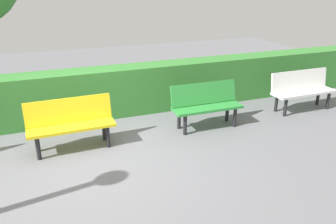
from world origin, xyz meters
TOP-DOWN VIEW (x-y plane):
  - ground_plane at (0.00, 0.00)m, footprint 19.47×19.47m
  - bench_white at (-4.80, -0.72)m, footprint 1.48×0.45m
  - bench_green at (-2.39, -0.64)m, footprint 1.37×0.49m
  - bench_yellow at (0.17, -0.65)m, footprint 1.44×0.49m
  - hedge_row at (-1.10, -1.94)m, footprint 15.47×0.61m

SIDE VIEW (x-z plane):
  - ground_plane at x=0.00m, z-range 0.00..0.00m
  - bench_green at x=-2.39m, z-range 0.05..0.91m
  - bench_yellow at x=0.17m, z-range 0.05..0.91m
  - bench_white at x=-4.80m, z-range 0.05..0.91m
  - hedge_row at x=-1.10m, z-range 0.00..1.02m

